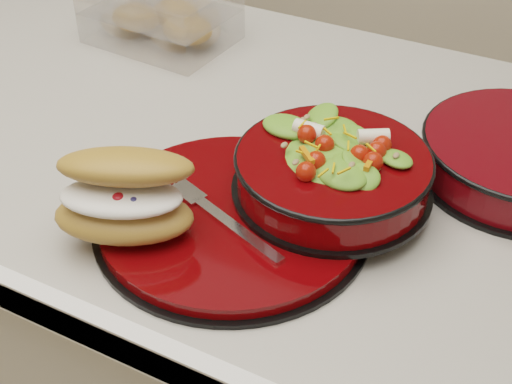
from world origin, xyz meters
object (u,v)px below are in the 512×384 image
at_px(croissant, 125,196).
at_px(pastry_box, 162,14).
at_px(salad_bowl, 333,166).
at_px(dinner_plate, 233,218).
at_px(island_counter, 240,344).
at_px(fork, 222,217).

distance_m(croissant, pastry_box, 0.50).
bearing_deg(croissant, salad_bowl, 20.17).
xyz_separation_m(dinner_plate, pastry_box, (-0.33, 0.36, 0.03)).
xyz_separation_m(island_counter, dinner_plate, (0.09, -0.17, 0.46)).
bearing_deg(salad_bowl, pastry_box, 146.61).
relative_size(island_counter, salad_bowl, 5.31).
bearing_deg(island_counter, croissant, -88.51).
height_order(island_counter, pastry_box, pastry_box).
relative_size(island_counter, pastry_box, 5.33).
height_order(salad_bowl, pastry_box, salad_bowl).
distance_m(dinner_plate, croissant, 0.13).
distance_m(island_counter, croissant, 0.57).
relative_size(salad_bowl, croissant, 1.36).
relative_size(dinner_plate, pastry_box, 1.36).
height_order(salad_bowl, fork, salad_bowl).
bearing_deg(pastry_box, croissant, -56.32).
distance_m(salad_bowl, pastry_box, 0.50).
bearing_deg(dinner_plate, salad_bowl, 45.62).
bearing_deg(dinner_plate, croissant, -138.07).
bearing_deg(island_counter, dinner_plate, -62.04).
xyz_separation_m(salad_bowl, pastry_box, (-0.42, 0.27, -0.01)).
bearing_deg(dinner_plate, fork, -103.59).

